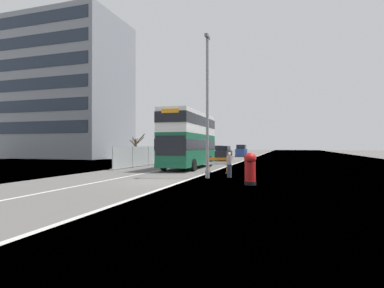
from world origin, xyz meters
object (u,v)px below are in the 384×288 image
Objects in this scene: red_pillar_postbox at (250,167)px; car_oncoming_near at (223,154)px; lamppost_foreground at (207,110)px; car_receding_mid at (216,152)px; pedestrian_at_kerb at (229,165)px; double_decker_bus at (189,139)px; car_receding_far at (241,151)px; roadworks_barrier at (218,163)px.

red_pillar_postbox is 0.39× the size of car_oncoming_near.
lamppost_foreground reaches higher than car_oncoming_near.
car_receding_mid reaches higher than pedestrian_at_kerb.
car_receding_far is at bearing 89.37° from double_decker_bus.
red_pillar_postbox is at bearing -56.69° from double_decker_bus.
car_oncoming_near is 0.97× the size of car_receding_mid.
car_receding_far reaches higher than car_oncoming_near.
double_decker_bus reaches higher than car_receding_far.
double_decker_bus reaches higher than car_receding_mid.
car_oncoming_near is at bearing -90.75° from car_receding_far.
pedestrian_at_kerb reaches higher than roadworks_barrier.
roadworks_barrier is 2.94m from pedestrian_at_kerb.
double_decker_bus is 1.12× the size of lamppost_foreground.
car_receding_far is at bearing 72.11° from car_receding_mid.
car_receding_far is at bearing 98.95° from red_pillar_postbox.
lamppost_foreground is at bearing 140.26° from red_pillar_postbox.
car_receding_far is (0.21, 15.78, 0.09)m from car_oncoming_near.
red_pillar_postbox is at bearing -81.05° from car_receding_far.
car_receding_mid is at bearing 101.97° from lamppost_foreground.
lamppost_foreground is at bearing -84.88° from car_receding_far.
lamppost_foreground is 5.53× the size of roadworks_barrier.
pedestrian_at_kerb is at bearing -82.87° from car_receding_far.
lamppost_foreground reaches higher than roadworks_barrier.
car_receding_far is at bearing 89.25° from car_oncoming_near.
lamppost_foreground is at bearing -88.58° from roadworks_barrier.
roadworks_barrier is 1.01× the size of pedestrian_at_kerb.
lamppost_foreground is 2.11× the size of car_oncoming_near.
double_decker_bus is at bearing -83.46° from car_receding_mid.
pedestrian_at_kerb is (-1.73, 3.31, -0.12)m from red_pillar_postbox.
car_receding_mid is (-2.49, 21.69, -1.71)m from double_decker_bus.
car_receding_far is 2.44× the size of pedestrian_at_kerb.
car_oncoming_near reaches higher than red_pillar_postbox.
red_pillar_postbox reaches higher than roadworks_barrier.
red_pillar_postbox is 6.67m from roadworks_barrier.
lamppost_foreground is 38.52m from car_receding_far.
lamppost_foreground is 3.82m from pedestrian_at_kerb.
lamppost_foreground reaches higher than red_pillar_postbox.
lamppost_foreground is 4.97m from roadworks_barrier.
double_decker_bus is at bearing -90.63° from car_receding_far.
lamppost_foreground is 30.31m from car_receding_mid.
double_decker_bus is 8.78m from pedestrian_at_kerb.
car_receding_far is (2.82, 8.75, 0.06)m from car_receding_mid.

